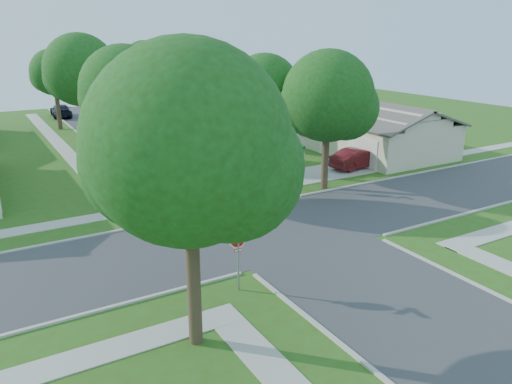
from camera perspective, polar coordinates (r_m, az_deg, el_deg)
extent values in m
plane|color=#315216|center=(25.62, 2.30, -4.11)|extent=(100.00, 100.00, 0.00)
cube|color=#333335|center=(25.62, 2.30, -4.10)|extent=(7.00, 100.00, 0.02)
cube|color=#9E9B91|center=(50.65, -7.73, 6.83)|extent=(1.20, 40.00, 0.04)
cube|color=#9E9B91|center=(47.47, -21.47, 5.01)|extent=(1.20, 40.00, 0.04)
cube|color=#9E9B91|center=(35.43, 6.96, 2.09)|extent=(8.80, 3.60, 0.05)
cube|color=gray|center=(19.18, -2.04, -7.56)|extent=(0.06, 0.06, 2.70)
cylinder|color=white|center=(18.85, -2.07, -5.36)|extent=(1.05, 0.02, 1.05)
cylinder|color=#BA100C|center=(18.85, -2.07, -5.36)|extent=(0.90, 0.03, 0.90)
cube|color=#BA100C|center=(19.04, -2.05, -6.66)|extent=(0.34, 0.03, 0.12)
cube|color=white|center=(19.04, -2.05, -6.66)|extent=(0.30, 0.03, 0.08)
cube|color=#0C5426|center=(18.63, -2.09, -3.75)|extent=(0.80, 0.02, 0.16)
cube|color=#0C5426|center=(18.57, -2.10, -3.24)|extent=(0.02, 0.80, 0.16)
cube|color=gray|center=(31.38, 4.99, 2.60)|extent=(0.06, 0.06, 2.70)
cylinder|color=white|center=(31.18, 5.03, 4.02)|extent=(1.05, 0.02, 1.05)
cylinder|color=#BA100C|center=(31.18, 5.03, 4.02)|extent=(0.90, 0.03, 0.90)
cube|color=#BA100C|center=(31.30, 5.01, 3.18)|extent=(0.34, 0.03, 0.12)
cube|color=white|center=(31.30, 5.01, 3.18)|extent=(0.30, 0.03, 0.08)
cube|color=#0C5426|center=(31.05, 5.06, 5.04)|extent=(0.80, 0.02, 0.16)
cube|color=#0C5426|center=(31.01, 5.07, 5.36)|extent=(0.02, 0.80, 0.16)
cylinder|color=#38281C|center=(34.73, 0.94, 5.22)|extent=(0.44, 0.44, 3.95)
sphere|color=#193D0F|center=(34.08, 0.97, 11.64)|extent=(4.80, 4.80, 4.80)
sphere|color=#193D0F|center=(34.19, 2.62, 10.63)|extent=(3.46, 3.46, 3.46)
sphere|color=#193D0F|center=(34.29, -0.61, 10.87)|extent=(3.26, 3.26, 3.26)
cylinder|color=#38281C|center=(45.21, -7.01, 8.28)|extent=(0.44, 0.44, 4.30)
sphere|color=#193D0F|center=(44.69, -7.23, 13.81)|extent=(5.40, 5.40, 5.40)
sphere|color=#193D0F|center=(44.63, -5.77, 12.98)|extent=(3.89, 3.89, 3.89)
sphere|color=#193D0F|center=(45.05, -8.52, 13.09)|extent=(3.67, 3.67, 3.67)
cylinder|color=#38281C|center=(57.27, -12.27, 9.97)|extent=(0.44, 0.44, 4.20)
sphere|color=#193D0F|center=(56.87, -12.55, 14.09)|extent=(5.00, 5.00, 5.00)
sphere|color=#193D0F|center=(56.72, -11.49, 13.51)|extent=(3.60, 3.60, 3.60)
sphere|color=#193D0F|center=(57.28, -13.45, 13.55)|extent=(3.40, 3.40, 3.40)
cylinder|color=#38281C|center=(31.03, -14.13, 3.42)|extent=(0.44, 0.44, 4.25)
sphere|color=#193D0F|center=(30.29, -14.74, 11.21)|extent=(5.20, 5.20, 5.20)
sphere|color=#193D0F|center=(30.13, -12.68, 10.08)|extent=(3.74, 3.74, 3.74)
sphere|color=#193D0F|center=(30.78, -16.42, 10.20)|extent=(3.54, 3.54, 3.54)
cylinder|color=#38281C|center=(42.45, -18.81, 6.94)|extent=(0.44, 0.44, 4.44)
sphere|color=#193D0F|center=(41.90, -19.45, 13.03)|extent=(5.60, 5.60, 5.60)
sphere|color=#193D0F|center=(41.61, -17.84, 12.19)|extent=(4.03, 4.03, 4.03)
sphere|color=#193D0F|center=(42.47, -20.69, 12.20)|extent=(3.81, 3.81, 3.81)
cylinder|color=#38281C|center=(55.14, -21.66, 8.68)|extent=(0.44, 0.44, 3.90)
sphere|color=#193D0F|center=(54.75, -22.12, 12.58)|extent=(4.60, 4.60, 4.60)
sphere|color=#193D0F|center=(54.46, -21.12, 12.06)|extent=(3.31, 3.31, 3.31)
sphere|color=#193D0F|center=(55.25, -22.87, 12.05)|extent=(3.13, 3.13, 3.13)
cylinder|color=#38281C|center=(15.96, -7.12, -10.58)|extent=(0.44, 0.44, 4.04)
sphere|color=#193D0F|center=(14.37, -7.81, 5.52)|extent=(6.00, 6.00, 6.00)
sphere|color=#193D0F|center=(14.45, -2.92, 2.66)|extent=(4.32, 4.32, 4.32)
sphere|color=#193D0F|center=(14.90, -12.03, 3.35)|extent=(4.08, 4.08, 4.08)
cylinder|color=#38281C|center=(31.82, 7.90, 3.49)|extent=(0.44, 0.44, 3.54)
sphere|color=#193D0F|center=(31.07, 8.22, 10.81)|extent=(5.60, 5.60, 5.60)
sphere|color=#193D0F|center=(31.34, 10.23, 9.48)|extent=(4.03, 4.03, 4.03)
sphere|color=#193D0F|center=(31.19, 6.14, 9.88)|extent=(3.81, 3.81, 3.81)
cube|color=#C1B799|center=(43.11, 12.59, 6.51)|extent=(8.00, 13.00, 2.80)
cube|color=#48443E|center=(44.14, 14.71, 9.32)|extent=(4.42, 13.60, 1.56)
cube|color=#48443E|center=(41.45, 10.71, 9.06)|extent=(4.42, 13.60, 1.56)
cube|color=silver|center=(37.69, 11.99, 4.48)|extent=(0.06, 3.20, 2.20)
cube|color=silver|center=(41.11, 7.76, 5.66)|extent=(0.06, 0.90, 2.00)
cube|color=#1E2633|center=(43.04, 5.67, 7.03)|extent=(0.06, 1.80, 1.10)
cube|color=#C1B799|center=(57.43, 0.29, 9.69)|extent=(8.00, 13.00, 2.80)
cube|color=#48443E|center=(58.21, 2.03, 11.82)|extent=(4.42, 13.60, 1.56)
cube|color=#48443E|center=(56.20, -1.50, 11.61)|extent=(4.42, 13.60, 1.56)
cube|color=silver|center=(52.16, -1.37, 8.51)|extent=(0.06, 3.20, 2.20)
cube|color=silver|center=(56.16, -3.64, 9.05)|extent=(0.06, 0.90, 2.00)
cube|color=#1E2633|center=(58.39, -4.81, 9.91)|extent=(0.06, 1.80, 1.10)
imported|color=#541115|center=(37.34, 11.60, 3.81)|extent=(4.62, 1.94, 1.48)
imported|color=black|center=(43.92, -8.19, 6.17)|extent=(1.92, 4.76, 1.62)
imported|color=black|center=(63.46, -21.40, 8.65)|extent=(2.33, 5.17, 1.47)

